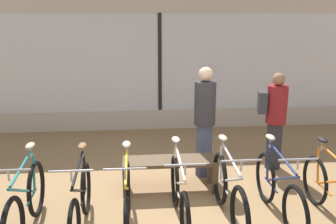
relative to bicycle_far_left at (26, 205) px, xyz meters
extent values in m
plane|color=#99754C|center=(1.88, 0.19, -0.40)|extent=(24.00, 24.00, 0.00)
cube|color=beige|center=(1.88, 4.12, -0.17)|extent=(12.00, 0.08, 0.45)
cube|color=white|center=(1.88, 4.12, 1.13)|extent=(12.00, 0.04, 2.15)
cube|color=black|center=(1.88, 4.09, 1.13)|extent=(0.08, 0.02, 2.15)
torus|color=black|center=(0.00, 0.48, -0.03)|extent=(0.06, 0.74, 0.74)
cylinder|color=#1E7A7F|center=(0.00, -0.05, 0.21)|extent=(0.03, 0.92, 0.51)
cylinder|color=#1E7A7F|center=(0.00, 0.44, 0.21)|extent=(0.03, 0.11, 0.49)
cylinder|color=#1E7A7F|center=(0.00, -0.02, 0.49)|extent=(0.03, 0.85, 0.10)
cylinder|color=#1E7A7F|center=(0.00, 0.26, -0.03)|extent=(0.03, 0.44, 0.03)
cylinder|color=#B2B2B7|center=(0.00, 0.40, 0.52)|extent=(0.02, 0.02, 0.14)
ellipsoid|color=#B2A893|center=(0.00, 0.40, 0.60)|extent=(0.11, 0.22, 0.06)
cylinder|color=#B2B2B7|center=(0.00, -0.44, 0.58)|extent=(0.02, 0.02, 0.12)
cylinder|color=#ADADB2|center=(0.00, -0.44, 0.64)|extent=(0.46, 0.02, 0.02)
torus|color=black|center=(0.64, 0.48, -0.05)|extent=(0.05, 0.69, 0.69)
cylinder|color=black|center=(0.64, -0.07, 0.19)|extent=(0.03, 0.94, 0.51)
cylinder|color=black|center=(0.64, 0.44, 0.19)|extent=(0.03, 0.11, 0.49)
cylinder|color=black|center=(0.64, -0.04, 0.46)|extent=(0.03, 0.87, 0.10)
cylinder|color=black|center=(0.64, 0.25, -0.05)|extent=(0.03, 0.45, 0.03)
cylinder|color=#B2B2B7|center=(0.64, 0.40, 0.50)|extent=(0.02, 0.02, 0.14)
ellipsoid|color=brown|center=(0.64, 0.40, 0.58)|extent=(0.11, 0.22, 0.06)
cylinder|color=#B2B2B7|center=(0.64, -0.47, 0.56)|extent=(0.02, 0.02, 0.12)
cylinder|color=#ADADB2|center=(0.64, -0.47, 0.62)|extent=(0.46, 0.02, 0.02)
torus|color=black|center=(1.20, 0.49, -0.05)|extent=(0.05, 0.69, 0.69)
cylinder|color=gold|center=(1.20, -0.06, 0.19)|extent=(0.03, 0.95, 0.51)
cylinder|color=gold|center=(1.20, 0.45, 0.19)|extent=(0.03, 0.11, 0.49)
cylinder|color=gold|center=(1.20, -0.03, 0.46)|extent=(0.03, 0.87, 0.10)
cylinder|color=gold|center=(1.20, 0.26, -0.05)|extent=(0.03, 0.46, 0.03)
cylinder|color=#B2B2B7|center=(1.20, 0.41, 0.50)|extent=(0.02, 0.02, 0.14)
ellipsoid|color=#B2A893|center=(1.20, 0.41, 0.58)|extent=(0.11, 0.22, 0.06)
cylinder|color=#B2B2B7|center=(1.20, -0.46, 0.56)|extent=(0.02, 0.02, 0.12)
cylinder|color=#ADADB2|center=(1.20, -0.46, 0.62)|extent=(0.46, 0.02, 0.02)
torus|color=black|center=(1.85, 0.59, -0.04)|extent=(0.05, 0.71, 0.71)
torus|color=black|center=(1.85, -0.49, -0.04)|extent=(0.05, 0.71, 0.71)
cylinder|color=beige|center=(1.85, 0.01, 0.20)|extent=(0.03, 1.01, 0.51)
cylinder|color=beige|center=(1.85, 0.55, 0.20)|extent=(0.03, 0.11, 0.49)
cylinder|color=beige|center=(1.85, 0.04, 0.47)|extent=(0.03, 0.94, 0.10)
cylinder|color=beige|center=(1.85, 0.34, -0.04)|extent=(0.03, 0.49, 0.03)
cylinder|color=#B2B2B7|center=(1.85, 0.51, 0.51)|extent=(0.02, 0.02, 0.14)
ellipsoid|color=#B2A893|center=(1.85, 0.51, 0.59)|extent=(0.11, 0.22, 0.06)
cylinder|color=#B2B2B7|center=(1.85, -0.43, 0.57)|extent=(0.02, 0.02, 0.12)
cylinder|color=#ADADB2|center=(1.85, -0.43, 0.63)|extent=(0.46, 0.02, 0.02)
torus|color=black|center=(2.49, 0.58, -0.03)|extent=(0.06, 0.73, 0.73)
torus|color=black|center=(2.49, -0.45, -0.03)|extent=(0.06, 0.73, 0.73)
cylinder|color=#BCBCC1|center=(2.49, 0.02, 0.21)|extent=(0.03, 0.96, 0.51)
cylinder|color=#BCBCC1|center=(2.49, 0.54, 0.21)|extent=(0.03, 0.11, 0.49)
cylinder|color=#BCBCC1|center=(2.49, 0.05, 0.48)|extent=(0.03, 0.89, 0.10)
cylinder|color=#BCBCC1|center=(2.49, 0.34, -0.03)|extent=(0.03, 0.46, 0.03)
cylinder|color=#B2B2B7|center=(2.49, 0.50, 0.52)|extent=(0.02, 0.02, 0.14)
ellipsoid|color=#B2A893|center=(2.49, 0.50, 0.60)|extent=(0.11, 0.22, 0.06)
cylinder|color=#B2B2B7|center=(2.49, -0.39, 0.58)|extent=(0.02, 0.02, 0.12)
cylinder|color=#ADADB2|center=(2.49, -0.39, 0.64)|extent=(0.46, 0.02, 0.02)
torus|color=black|center=(3.14, 0.57, -0.04)|extent=(0.05, 0.71, 0.71)
torus|color=black|center=(3.14, -0.45, -0.04)|extent=(0.05, 0.71, 0.71)
cylinder|color=navy|center=(3.14, 0.02, 0.20)|extent=(0.03, 0.96, 0.51)
cylinder|color=navy|center=(3.14, 0.53, 0.20)|extent=(0.03, 0.11, 0.49)
cylinder|color=navy|center=(3.14, 0.05, 0.47)|extent=(0.03, 0.88, 0.10)
cylinder|color=navy|center=(3.14, 0.34, -0.04)|extent=(0.03, 0.46, 0.03)
cylinder|color=#B2B2B7|center=(3.14, 0.49, 0.51)|extent=(0.02, 0.02, 0.14)
ellipsoid|color=#B2A893|center=(3.14, 0.49, 0.59)|extent=(0.11, 0.22, 0.06)
cylinder|color=#B2B2B7|center=(3.14, -0.39, 0.57)|extent=(0.02, 0.02, 0.12)
cylinder|color=#ADADB2|center=(3.14, -0.39, 0.63)|extent=(0.46, 0.02, 0.02)
torus|color=black|center=(3.81, 0.44, -0.05)|extent=(0.05, 0.69, 0.69)
cylinder|color=orange|center=(3.81, 0.40, 0.19)|extent=(0.03, 0.11, 0.49)
cylinder|color=orange|center=(3.81, 0.22, -0.05)|extent=(0.03, 0.45, 0.03)
cylinder|color=#B2B2B7|center=(3.81, 0.36, 0.50)|extent=(0.02, 0.02, 0.14)
ellipsoid|color=black|center=(3.81, 0.36, 0.58)|extent=(0.11, 0.22, 0.06)
cube|color=brown|center=(1.82, 1.03, 0.07)|extent=(1.40, 0.44, 0.05)
cube|color=brown|center=(1.16, 0.85, -0.18)|extent=(0.08, 0.08, 0.44)
cube|color=brown|center=(2.48, 0.85, -0.18)|extent=(0.08, 0.08, 0.44)
cube|color=brown|center=(1.16, 1.21, -0.18)|extent=(0.08, 0.08, 0.44)
cube|color=brown|center=(2.48, 1.21, -0.18)|extent=(0.08, 0.08, 0.44)
cylinder|color=#2D2D38|center=(3.68, 1.71, 0.01)|extent=(0.31, 0.31, 0.81)
cylinder|color=maroon|center=(3.68, 1.71, 0.73)|extent=(0.40, 0.40, 0.64)
sphere|color=#9E7051|center=(3.68, 1.71, 1.16)|extent=(0.21, 0.21, 0.21)
cube|color=#38383D|center=(3.44, 1.75, 0.76)|extent=(0.18, 0.26, 0.36)
cylinder|color=#424C6B|center=(2.43, 1.51, 0.04)|extent=(0.33, 0.33, 0.88)
cylinder|color=#333338|center=(2.43, 1.51, 0.83)|extent=(0.43, 0.43, 0.70)
sphere|color=beige|center=(2.43, 1.51, 1.29)|extent=(0.23, 0.23, 0.23)
camera|label=1|loc=(1.34, -4.15, 2.23)|focal=40.00mm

